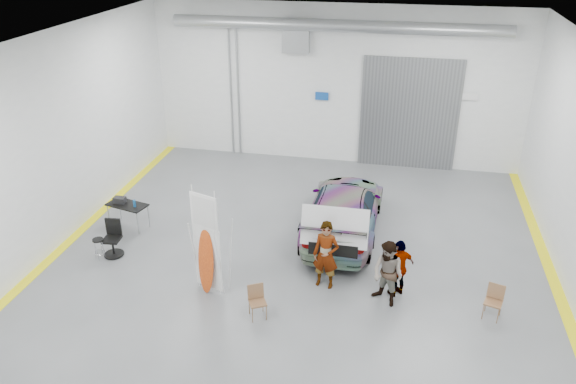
% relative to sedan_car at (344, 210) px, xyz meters
% --- Properties ---
extents(ground, '(16.00, 16.00, 0.00)m').
position_rel_sedan_car_xyz_m(ground, '(-1.06, -2.38, -0.75)').
color(ground, '#5C5F63').
rests_on(ground, ground).
extents(room_shell, '(14.02, 16.18, 6.01)m').
position_rel_sedan_car_xyz_m(room_shell, '(-0.82, -0.16, 3.32)').
color(room_shell, silver).
rests_on(room_shell, ground).
extents(sedan_car, '(2.22, 5.25, 1.51)m').
position_rel_sedan_car_xyz_m(sedan_car, '(0.00, 0.00, 0.00)').
color(sedan_car, silver).
rests_on(sedan_car, ground).
extents(person_a, '(0.74, 0.55, 1.87)m').
position_rel_sedan_car_xyz_m(person_a, '(-0.13, -2.90, 0.18)').
color(person_a, '#957451').
rests_on(person_a, ground).
extents(person_b, '(1.06, 1.01, 1.72)m').
position_rel_sedan_car_xyz_m(person_b, '(1.46, -3.33, 0.11)').
color(person_b, slate).
rests_on(person_b, ground).
extents(person_c, '(0.92, 0.90, 1.57)m').
position_rel_sedan_car_xyz_m(person_c, '(1.72, -2.90, 0.03)').
color(person_c, '#984C32').
rests_on(person_c, ground).
extents(surfboard_display, '(0.79, 0.42, 2.93)m').
position_rel_sedan_car_xyz_m(surfboard_display, '(-2.95, -3.77, 0.43)').
color(surfboard_display, white).
rests_on(surfboard_display, ground).
extents(folding_chair_near, '(0.53, 0.57, 0.83)m').
position_rel_sedan_car_xyz_m(folding_chair_near, '(-1.52, -4.52, -0.50)').
color(folding_chair_near, brown).
rests_on(folding_chair_near, ground).
extents(folding_chair_far, '(0.50, 0.52, 0.84)m').
position_rel_sedan_car_xyz_m(folding_chair_far, '(3.98, -3.38, -0.49)').
color(folding_chair_far, brown).
rests_on(folding_chair_far, ground).
extents(shop_stool, '(0.32, 0.32, 0.63)m').
position_rel_sedan_car_xyz_m(shop_stool, '(-6.53, -2.91, -0.44)').
color(shop_stool, black).
rests_on(shop_stool, ground).
extents(work_table, '(1.35, 0.90, 1.01)m').
position_rel_sedan_car_xyz_m(work_table, '(-6.61, -1.04, 0.02)').
color(work_table, gray).
rests_on(work_table, ground).
extents(office_chair, '(0.56, 0.56, 1.06)m').
position_rel_sedan_car_xyz_m(office_chair, '(-6.23, -2.62, -0.29)').
color(office_chair, black).
rests_on(office_chair, ground).
extents(trunk_lid, '(1.76, 1.07, 0.04)m').
position_rel_sedan_car_xyz_m(trunk_lid, '(0.00, -2.35, 0.77)').
color(trunk_lid, silver).
rests_on(trunk_lid, sedan_car).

